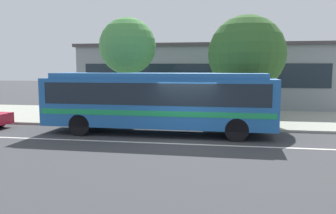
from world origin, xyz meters
TOP-DOWN VIEW (x-y plane):
  - ground_plane at (0.00, 0.00)m, footprint 120.00×120.00m
  - sidewalk_slab at (0.00, 6.54)m, footprint 60.00×8.00m
  - lane_stripe_center at (0.00, -0.80)m, footprint 56.00×0.16m
  - transit_bus at (-1.48, 1.19)m, footprint 10.74×2.64m
  - pedestrian_waiting_near_sign at (3.16, 4.58)m, footprint 0.47×0.47m
  - pedestrian_walking_along_curb at (3.31, 3.46)m, footprint 0.38×0.38m
  - bus_stop_sign at (1.93, 3.03)m, footprint 0.08×0.44m
  - street_tree_near_stop at (-3.98, 4.81)m, footprint 3.26×3.26m
  - street_tree_mid_block at (2.75, 5.12)m, footprint 4.27×4.27m
  - station_building at (-0.07, 13.89)m, footprint 19.42×7.89m

SIDE VIEW (x-z plane):
  - ground_plane at x=0.00m, z-range 0.00..0.00m
  - lane_stripe_center at x=0.00m, z-range 0.00..0.01m
  - sidewalk_slab at x=0.00m, z-range 0.00..0.12m
  - pedestrian_walking_along_curb at x=3.31m, z-range 0.26..1.93m
  - pedestrian_waiting_near_sign at x=3.16m, z-range 0.27..1.96m
  - transit_bus at x=-1.48m, z-range 0.23..3.10m
  - bus_stop_sign at x=1.93m, z-range 0.48..3.05m
  - station_building at x=-0.07m, z-range 0.01..4.90m
  - street_tree_mid_block at x=2.75m, z-range 0.92..6.80m
  - street_tree_near_stop at x=-3.98m, z-range 1.38..7.23m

